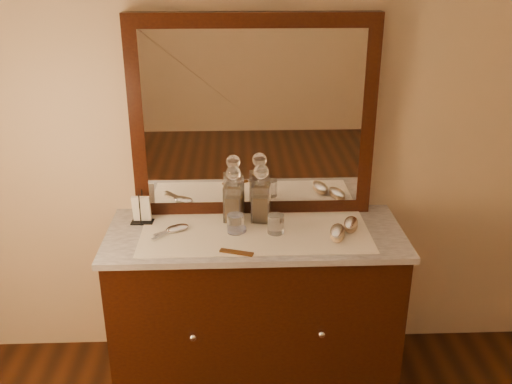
% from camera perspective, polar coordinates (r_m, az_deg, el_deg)
% --- Properties ---
extents(dresser_cabinet, '(1.40, 0.55, 0.82)m').
position_cam_1_polar(dresser_cabinet, '(2.97, -0.08, -11.63)').
color(dresser_cabinet, black).
rests_on(dresser_cabinet, floor).
extents(dresser_plinth, '(1.46, 0.59, 0.08)m').
position_cam_1_polar(dresser_plinth, '(3.19, -0.07, -17.13)').
color(dresser_plinth, black).
rests_on(dresser_plinth, floor).
extents(knob_left, '(0.04, 0.04, 0.04)m').
position_cam_1_polar(knob_left, '(2.72, -6.37, -14.37)').
color(knob_left, silver).
rests_on(knob_left, dresser_cabinet).
extents(knob_right, '(0.04, 0.04, 0.04)m').
position_cam_1_polar(knob_right, '(2.74, 6.63, -14.06)').
color(knob_right, silver).
rests_on(knob_right, dresser_cabinet).
extents(marble_top, '(1.44, 0.59, 0.03)m').
position_cam_1_polar(marble_top, '(2.75, -0.08, -4.30)').
color(marble_top, silver).
rests_on(marble_top, dresser_cabinet).
extents(mirror_frame, '(1.20, 0.08, 1.00)m').
position_cam_1_polar(mirror_frame, '(2.80, -0.28, 7.47)').
color(mirror_frame, black).
rests_on(mirror_frame, marble_top).
extents(mirror_glass, '(1.06, 0.01, 0.86)m').
position_cam_1_polar(mirror_glass, '(2.76, -0.26, 7.28)').
color(mirror_glass, white).
rests_on(mirror_glass, marble_top).
extents(lace_runner, '(1.10, 0.45, 0.00)m').
position_cam_1_polar(lace_runner, '(2.73, -0.07, -4.17)').
color(lace_runner, white).
rests_on(lace_runner, marble_top).
extents(pin_dish, '(0.09, 0.09, 0.02)m').
position_cam_1_polar(pin_dish, '(2.74, -1.90, -3.79)').
color(pin_dish, silver).
rests_on(pin_dish, lace_runner).
extents(comb, '(0.16, 0.08, 0.01)m').
position_cam_1_polar(comb, '(2.55, -1.98, -6.10)').
color(comb, brown).
rests_on(comb, lace_runner).
extents(napkin_rack, '(0.11, 0.07, 0.16)m').
position_cam_1_polar(napkin_rack, '(2.87, -11.46, -1.84)').
color(napkin_rack, black).
rests_on(napkin_rack, marble_top).
extents(decanter_left, '(0.11, 0.11, 0.29)m').
position_cam_1_polar(decanter_left, '(2.81, -2.26, -0.79)').
color(decanter_left, '#875513').
rests_on(decanter_left, lace_runner).
extents(decanter_right, '(0.10, 0.10, 0.30)m').
position_cam_1_polar(decanter_right, '(2.80, 0.50, -0.74)').
color(decanter_right, '#875513').
rests_on(decanter_right, lace_runner).
extents(brush_near, '(0.10, 0.17, 0.04)m').
position_cam_1_polar(brush_near, '(2.70, 8.22, -4.09)').
color(brush_near, tan).
rests_on(brush_near, lace_runner).
extents(brush_far, '(0.10, 0.16, 0.04)m').
position_cam_1_polar(brush_far, '(2.80, 9.55, -3.24)').
color(brush_far, tan).
rests_on(brush_far, lace_runner).
extents(hand_mirror_outer, '(0.16, 0.18, 0.02)m').
position_cam_1_polar(hand_mirror_outer, '(2.76, -8.44, -3.82)').
color(hand_mirror_outer, silver).
rests_on(hand_mirror_outer, lace_runner).
extents(hand_mirror_inner, '(0.18, 0.15, 0.02)m').
position_cam_1_polar(hand_mirror_inner, '(2.78, -7.98, -3.65)').
color(hand_mirror_inner, silver).
rests_on(hand_mirror_inner, lace_runner).
extents(tumblers, '(0.27, 0.09, 0.09)m').
position_cam_1_polar(tumblers, '(2.71, -0.04, -3.22)').
color(tumblers, white).
rests_on(tumblers, lace_runner).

